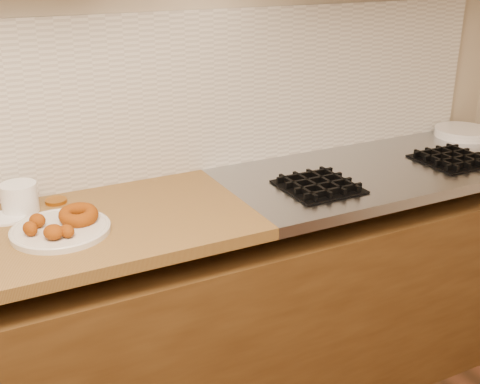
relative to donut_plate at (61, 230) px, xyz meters
name	(u,v)px	position (x,y,z in m)	size (l,w,h in m)	color
wall_back	(57,63)	(0.11, 0.35, 0.44)	(4.00, 0.02, 2.70)	tan
base_cabinet	(106,356)	(0.11, 0.04, -0.52)	(3.60, 0.60, 0.77)	brown
stovetop	(380,171)	(1.26, 0.04, -0.03)	(1.30, 0.62, 0.04)	#9EA0A5
backsplash	(62,108)	(0.11, 0.33, 0.29)	(3.60, 0.02, 0.60)	beige
burner_grates	(389,171)	(1.23, -0.04, 0.00)	(0.91, 0.26, 0.03)	black
donut_plate	(61,230)	(0.00, 0.00, 0.00)	(0.30, 0.30, 0.02)	silver
ring_donut	(78,215)	(0.06, 0.02, 0.03)	(0.12, 0.12, 0.04)	#8F3500
fried_dough_chunks	(47,228)	(-0.04, -0.04, 0.03)	(0.15, 0.17, 0.04)	#8F3500
plastic_tub	(20,198)	(-0.08, 0.22, 0.04)	(0.12, 0.12, 0.10)	white
tub_lid	(7,218)	(-0.13, 0.18, 0.00)	(0.12, 0.12, 0.01)	white
brass_jar_lid	(56,201)	(0.03, 0.24, 0.00)	(0.07, 0.07, 0.01)	#B26B1C
plate_stack	(462,132)	(1.86, 0.20, 0.01)	(0.25, 0.25, 0.04)	silver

